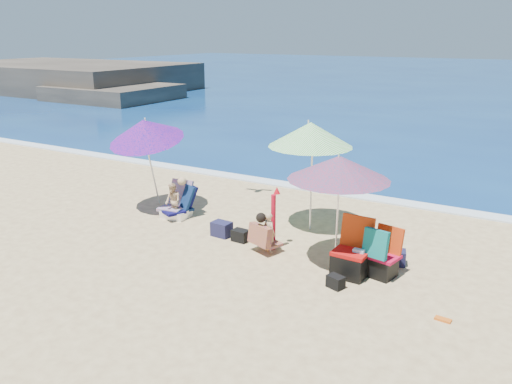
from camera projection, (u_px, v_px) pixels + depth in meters
The scene contains 19 objects.
ground at pixel (243, 266), 9.58m from camera, with size 120.00×120.00×0.00m.
sea at pixel (506, 81), 46.82m from camera, with size 120.00×80.00×0.12m.
foam at pixel (344, 194), 13.79m from camera, with size 120.00×0.50×0.04m.
headland at pixel (68, 82), 38.84m from camera, with size 20.50×11.50×2.60m.
umbrella_turquoise at pixel (339, 168), 9.11m from camera, with size 2.39×2.39×2.08m.
umbrella_striped at pixel (311, 135), 10.84m from camera, with size 2.10×2.10×2.36m.
umbrella_blue at pixel (145, 130), 12.01m from camera, with size 1.91×1.97×2.37m.
furled_umbrella at pixel (274, 216), 10.17m from camera, with size 0.16×0.30×1.23m.
chair_navy at pixel (182, 207), 12.23m from camera, with size 0.73×0.74×0.68m.
chair_rainbow at pixel (177, 207), 12.11m from camera, with size 0.70×0.75×0.80m.
camp_chair_left at pixel (351, 259), 9.13m from camera, with size 0.61×0.61×1.03m.
camp_chair_right at pixel (380, 259), 9.08m from camera, with size 0.75×0.64×0.91m.
person_center at pixel (265, 233), 10.06m from camera, with size 0.66×0.62×0.81m.
person_left at pixel (175, 201), 11.91m from camera, with size 0.74×0.88×0.93m.
bag_navy_a at pixel (222, 229), 10.94m from camera, with size 0.41×0.31×0.31m.
bag_black_a at pixel (240, 236), 10.68m from camera, with size 0.34×0.25×0.24m.
bag_navy_b at pixel (395, 257), 9.61m from camera, with size 0.43×0.37×0.28m.
bag_black_b at pixel (336, 282), 8.73m from camera, with size 0.33×0.28×0.21m.
orange_item at pixel (443, 319), 7.76m from camera, with size 0.25×0.13×0.03m.
Camera 1 is at (4.61, -7.46, 4.08)m, focal length 36.85 mm.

